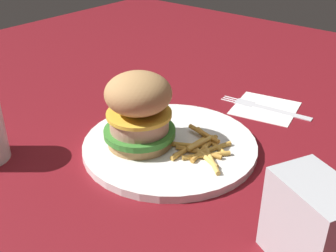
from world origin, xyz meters
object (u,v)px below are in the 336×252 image
(fries_pile, at_px, (202,148))
(napkin_dispenser, at_px, (311,225))
(plate, at_px, (168,146))
(napkin, at_px, (265,108))
(sandwich, at_px, (139,110))
(fork, at_px, (265,106))

(fries_pile, xyz_separation_m, napkin_dispenser, (0.20, -0.10, 0.03))
(fries_pile, distance_m, napkin_dispenser, 0.23)
(plate, relative_size, napkin, 2.44)
(sandwich, xyz_separation_m, napkin, (0.08, 0.25, -0.07))
(fries_pile, relative_size, napkin, 0.96)
(fries_pile, xyz_separation_m, napkin, (-0.01, 0.21, -0.02))
(napkin, bearing_deg, plate, -101.82)
(napkin, distance_m, fork, 0.00)
(plate, distance_m, sandwich, 0.08)
(sandwich, relative_size, fries_pile, 1.08)
(fries_pile, relative_size, fork, 0.61)
(plate, height_order, napkin, plate)
(napkin, bearing_deg, sandwich, -107.73)
(plate, bearing_deg, sandwich, -141.27)
(napkin, height_order, napkin_dispenser, napkin_dispenser)
(sandwich, bearing_deg, fork, 72.59)
(fries_pile, bearing_deg, napkin_dispenser, -25.57)
(napkin, xyz_separation_m, fork, (-0.00, -0.00, 0.00))
(plate, relative_size, sandwich, 2.36)
(fork, distance_m, napkin_dispenser, 0.37)
(plate, distance_m, fork, 0.23)
(fork, bearing_deg, napkin_dispenser, -55.59)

